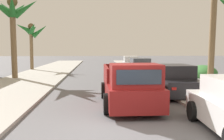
{
  "coord_description": "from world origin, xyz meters",
  "views": [
    {
      "loc": [
        -0.55,
        -6.73,
        2.31
      ],
      "look_at": [
        0.33,
        6.42,
        1.2
      ],
      "focal_mm": 39.47,
      "sensor_mm": 36.0,
      "label": 1
    }
  ],
  "objects_px": {
    "car_left_near": "(140,67)",
    "palm_tree_left_mid": "(13,15)",
    "pickup_truck": "(129,86)",
    "car_right_near": "(174,81)",
    "hedge_bush": "(204,72)",
    "palm_tree_right_fore": "(31,32)",
    "car_left_mid": "(131,63)"
  },
  "relations": [
    {
      "from": "car_left_near",
      "to": "car_left_mid",
      "type": "bearing_deg",
      "value": 89.44
    },
    {
      "from": "car_right_near",
      "to": "car_left_mid",
      "type": "relative_size",
      "value": 0.99
    },
    {
      "from": "car_left_near",
      "to": "palm_tree_left_mid",
      "type": "height_order",
      "value": "palm_tree_left_mid"
    },
    {
      "from": "palm_tree_right_fore",
      "to": "pickup_truck",
      "type": "bearing_deg",
      "value": -64.63
    },
    {
      "from": "car_left_mid",
      "to": "palm_tree_right_fore",
      "type": "xyz_separation_m",
      "value": [
        -10.97,
        -0.18,
        3.47
      ]
    },
    {
      "from": "pickup_truck",
      "to": "car_right_near",
      "type": "bearing_deg",
      "value": 40.77
    },
    {
      "from": "car_right_near",
      "to": "hedge_bush",
      "type": "bearing_deg",
      "value": 54.99
    },
    {
      "from": "palm_tree_right_fore",
      "to": "palm_tree_left_mid",
      "type": "height_order",
      "value": "palm_tree_left_mid"
    },
    {
      "from": "palm_tree_left_mid",
      "to": "hedge_bush",
      "type": "height_order",
      "value": "palm_tree_left_mid"
    },
    {
      "from": "car_left_near",
      "to": "hedge_bush",
      "type": "xyz_separation_m",
      "value": [
        4.4,
        -3.07,
        -0.16
      ]
    },
    {
      "from": "pickup_truck",
      "to": "car_left_mid",
      "type": "relative_size",
      "value": 1.21
    },
    {
      "from": "car_right_near",
      "to": "palm_tree_right_fore",
      "type": "xyz_separation_m",
      "value": [
        -10.94,
        15.35,
        3.47
      ]
    },
    {
      "from": "car_right_near",
      "to": "car_left_mid",
      "type": "distance_m",
      "value": 15.53
    },
    {
      "from": "car_left_mid",
      "to": "palm_tree_left_mid",
      "type": "xyz_separation_m",
      "value": [
        -10.17,
        -8.6,
        4.18
      ]
    },
    {
      "from": "palm_tree_right_fore",
      "to": "hedge_bush",
      "type": "relative_size",
      "value": 1.85
    },
    {
      "from": "palm_tree_right_fore",
      "to": "car_left_mid",
      "type": "bearing_deg",
      "value": 0.94
    },
    {
      "from": "hedge_bush",
      "to": "palm_tree_left_mid",
      "type": "bearing_deg",
      "value": 177.2
    },
    {
      "from": "pickup_truck",
      "to": "car_left_near",
      "type": "xyz_separation_m",
      "value": [
        2.57,
        11.53,
        -0.1
      ]
    },
    {
      "from": "car_right_near",
      "to": "palm_tree_right_fore",
      "type": "bearing_deg",
      "value": 125.48
    },
    {
      "from": "pickup_truck",
      "to": "car_left_mid",
      "type": "distance_m",
      "value": 17.97
    },
    {
      "from": "car_left_mid",
      "to": "palm_tree_right_fore",
      "type": "bearing_deg",
      "value": -179.06
    },
    {
      "from": "car_left_near",
      "to": "palm_tree_right_fore",
      "type": "height_order",
      "value": "palm_tree_right_fore"
    },
    {
      "from": "pickup_truck",
      "to": "car_right_near",
      "type": "xyz_separation_m",
      "value": [
        2.6,
        2.24,
        -0.1
      ]
    },
    {
      "from": "pickup_truck",
      "to": "car_left_mid",
      "type": "bearing_deg",
      "value": 81.59
    },
    {
      "from": "pickup_truck",
      "to": "palm_tree_right_fore",
      "type": "distance_m",
      "value": 19.76
    },
    {
      "from": "car_right_near",
      "to": "palm_tree_left_mid",
      "type": "relative_size",
      "value": 0.69
    },
    {
      "from": "pickup_truck",
      "to": "car_left_near",
      "type": "distance_m",
      "value": 11.82
    },
    {
      "from": "palm_tree_right_fore",
      "to": "hedge_bush",
      "type": "height_order",
      "value": "palm_tree_right_fore"
    },
    {
      "from": "pickup_truck",
      "to": "hedge_bush",
      "type": "height_order",
      "value": "pickup_truck"
    },
    {
      "from": "palm_tree_right_fore",
      "to": "car_left_near",
      "type": "bearing_deg",
      "value": -29.06
    },
    {
      "from": "car_left_mid",
      "to": "hedge_bush",
      "type": "xyz_separation_m",
      "value": [
        4.34,
        -9.31,
        -0.16
      ]
    },
    {
      "from": "car_left_near",
      "to": "car_right_near",
      "type": "bearing_deg",
      "value": -89.79
    }
  ]
}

